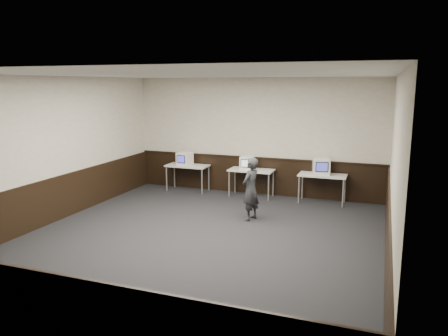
# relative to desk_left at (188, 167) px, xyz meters

# --- Properties ---
(floor) EXTENTS (8.00, 8.00, 0.00)m
(floor) POSITION_rel_desk_left_xyz_m (1.90, -3.60, -0.68)
(floor) COLOR black
(floor) RESTS_ON ground
(ceiling) EXTENTS (8.00, 8.00, 0.00)m
(ceiling) POSITION_rel_desk_left_xyz_m (1.90, -3.60, 2.52)
(ceiling) COLOR white
(ceiling) RESTS_ON back_wall
(back_wall) EXTENTS (7.00, 0.00, 7.00)m
(back_wall) POSITION_rel_desk_left_xyz_m (1.90, 0.40, 0.92)
(back_wall) COLOR #BEB6A7
(back_wall) RESTS_ON ground
(front_wall) EXTENTS (7.00, 0.00, 7.00)m
(front_wall) POSITION_rel_desk_left_xyz_m (1.90, -7.60, 0.92)
(front_wall) COLOR #BEB6A7
(front_wall) RESTS_ON ground
(left_wall) EXTENTS (0.00, 8.00, 8.00)m
(left_wall) POSITION_rel_desk_left_xyz_m (-1.60, -3.60, 0.92)
(left_wall) COLOR #BEB6A7
(left_wall) RESTS_ON ground
(right_wall) EXTENTS (0.00, 8.00, 8.00)m
(right_wall) POSITION_rel_desk_left_xyz_m (5.40, -3.60, 0.92)
(right_wall) COLOR #BEB6A7
(right_wall) RESTS_ON ground
(wainscot_back) EXTENTS (6.98, 0.04, 1.00)m
(wainscot_back) POSITION_rel_desk_left_xyz_m (1.90, 0.38, -0.18)
(wainscot_back) COLOR black
(wainscot_back) RESTS_ON back_wall
(wainscot_front) EXTENTS (6.98, 0.04, 1.00)m
(wainscot_front) POSITION_rel_desk_left_xyz_m (1.90, -7.58, -0.18)
(wainscot_front) COLOR black
(wainscot_front) RESTS_ON front_wall
(wainscot_left) EXTENTS (0.04, 7.98, 1.00)m
(wainscot_left) POSITION_rel_desk_left_xyz_m (-1.58, -3.60, -0.18)
(wainscot_left) COLOR black
(wainscot_left) RESTS_ON left_wall
(wainscot_right) EXTENTS (0.04, 7.98, 1.00)m
(wainscot_right) POSITION_rel_desk_left_xyz_m (5.38, -3.60, -0.18)
(wainscot_right) COLOR black
(wainscot_right) RESTS_ON right_wall
(wainscot_rail) EXTENTS (6.98, 0.06, 0.04)m
(wainscot_rail) POSITION_rel_desk_left_xyz_m (1.90, 0.36, 0.34)
(wainscot_rail) COLOR black
(wainscot_rail) RESTS_ON wainscot_back
(desk_left) EXTENTS (1.20, 0.60, 0.75)m
(desk_left) POSITION_rel_desk_left_xyz_m (0.00, 0.00, 0.00)
(desk_left) COLOR silver
(desk_left) RESTS_ON ground
(desk_center) EXTENTS (1.20, 0.60, 0.75)m
(desk_center) POSITION_rel_desk_left_xyz_m (1.90, 0.00, 0.00)
(desk_center) COLOR silver
(desk_center) RESTS_ON ground
(desk_right) EXTENTS (1.20, 0.60, 0.75)m
(desk_right) POSITION_rel_desk_left_xyz_m (3.80, 0.00, 0.00)
(desk_right) COLOR silver
(desk_right) RESTS_ON ground
(emac_left) EXTENTS (0.42, 0.44, 0.37)m
(emac_left) POSITION_rel_desk_left_xyz_m (-0.07, -0.04, 0.26)
(emac_left) COLOR white
(emac_left) RESTS_ON desk_left
(emac_center) EXTENTS (0.39, 0.42, 0.36)m
(emac_center) POSITION_rel_desk_left_xyz_m (1.79, -0.03, 0.25)
(emac_center) COLOR white
(emac_center) RESTS_ON desk_center
(emac_right) EXTENTS (0.51, 0.52, 0.42)m
(emac_right) POSITION_rel_desk_left_xyz_m (3.76, -0.00, 0.28)
(emac_right) COLOR white
(emac_right) RESTS_ON desk_right
(person) EXTENTS (0.47, 0.59, 1.42)m
(person) POSITION_rel_desk_left_xyz_m (2.48, -2.00, 0.03)
(person) COLOR #25272B
(person) RESTS_ON ground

